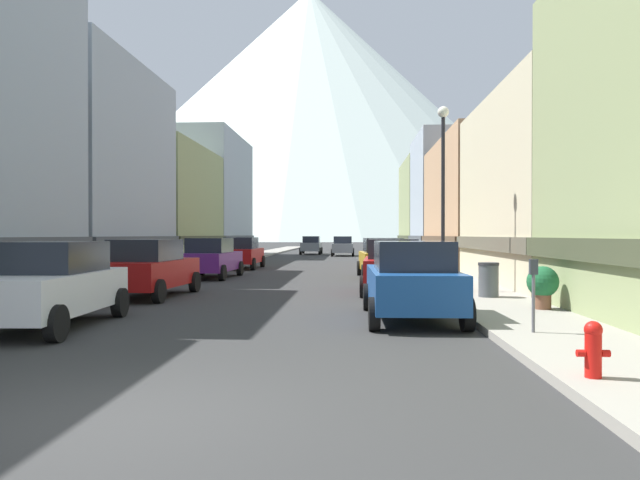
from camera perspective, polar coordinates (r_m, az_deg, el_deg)
ground_plane at (r=6.76m, az=-19.22°, el=-16.05°), size 400.00×400.00×0.00m
sidewalk_left at (r=41.95m, az=-8.89°, el=-2.03°), size 2.50×100.00×0.15m
sidewalk_right at (r=41.21m, az=8.38°, el=-2.07°), size 2.50×100.00×0.15m
storefront_left_2 at (r=31.34m, az=-23.61°, el=5.85°), size 8.40×10.89×10.06m
storefront_left_3 at (r=42.23m, az=-16.61°, el=3.00°), size 8.83×12.10×7.85m
storefront_left_4 at (r=54.39m, az=-11.13°, el=3.92°), size 7.06×13.24×10.70m
storefront_right_1 at (r=24.18m, az=22.95°, el=4.02°), size 6.61×11.20×7.11m
storefront_right_2 at (r=36.93m, az=18.25°, el=3.07°), size 9.50×13.60×7.47m
storefront_right_3 at (r=48.61m, az=13.33°, el=3.78°), size 7.45×9.70×9.76m
storefront_right_4 at (r=59.96m, az=12.13°, el=2.87°), size 9.01×12.34×9.15m
car_left_0 at (r=13.60m, az=-24.41°, el=-3.85°), size 2.23×4.48×1.78m
car_left_1 at (r=19.16m, az=-16.02°, el=-2.58°), size 2.23×4.48×1.78m
car_left_2 at (r=26.97m, az=-10.34°, el=-1.68°), size 2.20×4.46×1.78m
car_left_3 at (r=34.19m, az=-7.46°, el=-1.22°), size 2.08×4.41×1.78m
car_right_0 at (r=13.66m, az=8.72°, el=-3.80°), size 2.12×4.43×1.78m
car_right_1 at (r=20.02m, az=6.93°, el=-2.43°), size 2.24×4.48×1.78m
car_right_2 at (r=26.72m, az=5.97°, el=-1.70°), size 2.25×4.49×1.78m
car_driving_0 at (r=54.30m, az=2.19°, el=-0.58°), size 2.06×4.40×1.78m
car_driving_1 at (r=59.17m, az=-0.83°, el=-0.49°), size 2.06×4.40×1.78m
fire_hydrant_near at (r=8.25m, az=24.59°, el=-9.29°), size 0.40×0.22×0.70m
parking_meter_near at (r=11.54m, az=19.68°, el=-4.04°), size 0.14×0.10×1.33m
trash_bin_right at (r=17.76m, az=15.76°, el=-3.65°), size 0.59×0.59×0.98m
potted_plant_0 at (r=15.24m, az=20.46°, el=-3.95°), size 0.74×0.74×1.03m
pedestrian_1 at (r=25.65m, az=-16.77°, el=-1.86°), size 0.36×0.36×1.58m
streetlamp_right at (r=19.54m, az=11.65°, el=6.55°), size 0.36×0.36×5.86m
mountain_backdrop at (r=271.97m, az=-1.02°, el=11.82°), size 222.74×222.74×110.62m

